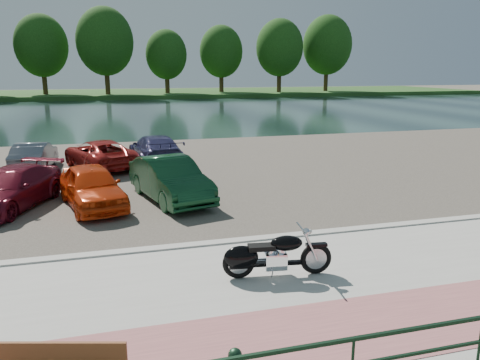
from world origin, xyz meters
name	(u,v)px	position (x,y,z in m)	size (l,w,h in m)	color
ground	(259,278)	(0.00, 0.00, 0.00)	(200.00, 200.00, 0.00)	#595447
promenade	(274,298)	(0.00, -1.00, 0.05)	(60.00, 6.00, 0.10)	#A9A79F
pink_path	(305,337)	(0.00, -2.50, 0.10)	(60.00, 2.00, 0.01)	#8E5055
kerb	(235,242)	(0.00, 2.00, 0.07)	(60.00, 0.30, 0.14)	#A9A79F
parking_lot	(182,171)	(0.00, 11.00, 0.02)	(60.00, 18.00, 0.04)	#433F36
river	(139,112)	(0.00, 40.00, 0.00)	(120.00, 40.00, 0.00)	#182B2A
far_bank	(127,94)	(0.00, 72.00, 0.30)	(120.00, 24.00, 0.60)	#214C1B
railing	(353,352)	(0.00, -4.00, 0.79)	(24.04, 0.05, 0.90)	black
far_trees	(155,47)	(4.36, 65.79, 7.49)	(70.25, 10.68, 12.52)	#3A2A15
motorcycle	(267,256)	(0.13, -0.16, 0.56)	(2.33, 0.76, 1.05)	black
car_3	(11,188)	(-6.01, 6.92, 0.67)	(1.77, 4.35, 1.26)	maroon
car_4	(92,186)	(-3.55, 6.35, 0.71)	(1.58, 3.94, 1.34)	red
car_5	(170,179)	(-1.05, 6.48, 0.76)	(1.52, 4.35, 1.43)	#103D20
car_9	(34,156)	(-6.13, 12.82, 0.66)	(1.31, 3.75, 1.24)	slate
car_10	(100,154)	(-3.41, 12.48, 0.67)	(2.10, 4.56, 1.27)	maroon
car_11	(155,149)	(-0.94, 12.81, 0.71)	(1.89, 4.64, 1.35)	navy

